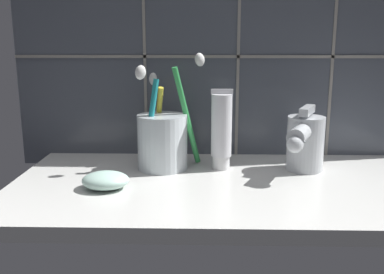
% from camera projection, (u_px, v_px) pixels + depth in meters
% --- Properties ---
extents(sink_counter, '(0.66, 0.33, 0.02)m').
position_uv_depth(sink_counter, '(233.00, 188.00, 0.64)').
color(sink_counter, silver).
rests_on(sink_counter, ground).
extents(tile_wall_backsplash, '(0.76, 0.02, 0.52)m').
position_uv_depth(tile_wall_backsplash, '(229.00, 20.00, 0.74)').
color(tile_wall_backsplash, '#4C515B').
rests_on(tile_wall_backsplash, ground).
extents(toothbrush_cup, '(0.11, 0.11, 0.19)m').
position_uv_depth(toothbrush_cup, '(163.00, 139.00, 0.70)').
color(toothbrush_cup, silver).
rests_on(toothbrush_cup, sink_counter).
extents(toothpaste_tube, '(0.03, 0.03, 0.13)m').
position_uv_depth(toothpaste_tube, '(221.00, 130.00, 0.69)').
color(toothpaste_tube, white).
rests_on(toothpaste_tube, sink_counter).
extents(sink_faucet, '(0.07, 0.11, 0.10)m').
position_uv_depth(sink_faucet, '(304.00, 141.00, 0.68)').
color(sink_faucet, silver).
rests_on(sink_faucet, sink_counter).
extents(soap_bar, '(0.07, 0.06, 0.02)m').
position_uv_depth(soap_bar, '(106.00, 180.00, 0.61)').
color(soap_bar, silver).
rests_on(soap_bar, sink_counter).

